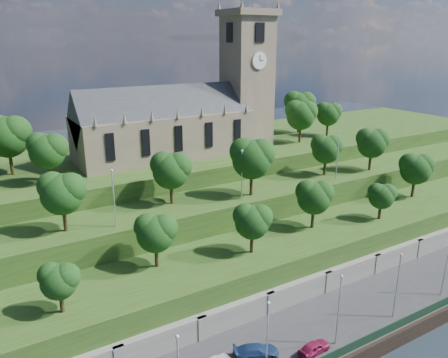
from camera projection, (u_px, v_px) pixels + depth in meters
promenade at (326, 329)px, 55.17m from camera, size 160.00×12.00×2.00m
quay_wall at (363, 357)px, 50.19m from camera, size 160.00×0.50×2.20m
fence at (360, 343)px, 50.26m from camera, size 160.00×0.10×1.20m
retaining_wall at (296, 296)px, 59.59m from camera, size 160.00×2.10×5.00m
embankment_lower at (270, 267)px, 64.05m from camera, size 160.00×12.00×8.00m
embankment_upper at (231, 228)px, 72.43m from camera, size 160.00×10.00×12.00m
hilltop at (177, 185)px, 89.14m from camera, size 160.00×32.00×15.00m
church at (188, 114)px, 81.61m from camera, size 38.60×12.35×27.60m
trees_lower at (306, 201)px, 64.95m from camera, size 68.43×8.79×8.28m
trees_upper at (250, 159)px, 69.43m from camera, size 61.75×8.85×9.34m
trees_hilltop at (175, 123)px, 79.65m from camera, size 76.36×15.83×9.73m
lamp_posts_promenade at (339, 305)px, 49.44m from camera, size 60.36×0.36×9.07m
lamp_posts_upper at (242, 171)px, 66.71m from camera, size 40.36×0.36×8.02m
car_left at (314, 347)px, 49.32m from camera, size 4.25×2.06×1.40m
car_right at (256, 351)px, 48.65m from camera, size 5.54×3.84×1.49m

